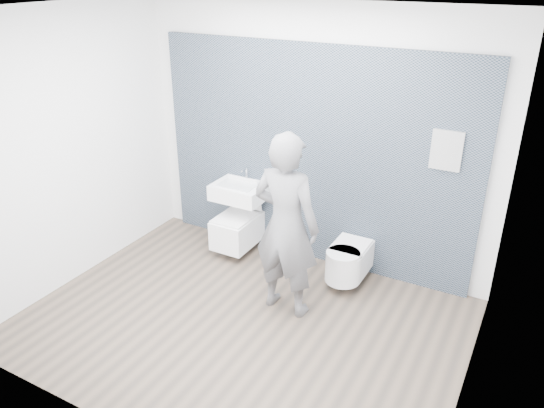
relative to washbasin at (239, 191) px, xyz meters
The scene contains 8 objects.
ground 1.62m from the washbasin, 57.98° to the right, with size 4.00×4.00×0.00m, color brown.
room_shell 1.75m from the washbasin, 57.98° to the right, with size 4.00×4.00×4.00m.
tile_wall 1.09m from the washbasin, 18.30° to the left, with size 3.60×0.06×2.40m, color black.
washbasin is the anchor object (origin of this frame).
toilet_square 0.45m from the washbasin, 90.00° to the right, with size 0.41×0.59×0.78m.
toilet_rounded 1.46m from the washbasin, ahead, with size 0.37×0.63×0.34m.
info_placard 2.30m from the washbasin, ahead, with size 0.29×0.03×0.38m, color silver.
visitor 1.29m from the washbasin, 38.20° to the right, with size 0.66×0.43×1.81m, color slate.
Camera 1 is at (2.22, -3.46, 3.13)m, focal length 35.00 mm.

